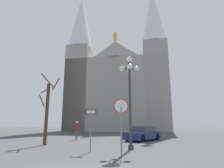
% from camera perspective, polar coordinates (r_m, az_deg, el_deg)
% --- Properties ---
extents(cathedral, '(21.58, 15.69, 30.47)m').
position_cam_1_polar(cathedral, '(40.10, 1.89, -0.65)').
color(cathedral, gray).
rests_on(cathedral, ground).
extents(stop_sign, '(0.75, 0.10, 2.82)m').
position_cam_1_polar(stop_sign, '(9.39, 2.82, -9.72)').
color(stop_sign, slate).
rests_on(stop_sign, ground).
extents(one_way_arrow_sign, '(0.64, 0.15, 2.38)m').
position_cam_1_polar(one_way_arrow_sign, '(11.06, -6.55, -12.33)').
color(one_way_arrow_sign, slate).
rests_on(one_way_arrow_sign, ground).
extents(street_lamp, '(1.33, 1.33, 6.03)m').
position_cam_1_polar(street_lamp, '(12.32, 5.45, -0.81)').
color(street_lamp, '#2D3833').
rests_on(street_lamp, ground).
extents(bare_tree, '(1.60, 1.60, 5.35)m').
position_cam_1_polar(bare_tree, '(15.22, -19.35, -7.64)').
color(bare_tree, '#473323').
rests_on(bare_tree, ground).
extents(parked_car_near_navy, '(3.85, 4.30, 1.32)m').
position_cam_1_polar(parked_car_near_navy, '(18.22, 9.41, -14.78)').
color(parked_car_near_navy, navy).
rests_on(parked_car_near_navy, ground).
extents(pedestrian_walking, '(0.32, 0.32, 1.76)m').
position_cam_1_polar(pedestrian_walking, '(18.85, -10.80, -13.27)').
color(pedestrian_walking, '#594C47').
rests_on(pedestrian_walking, ground).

